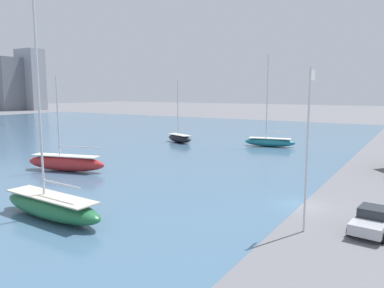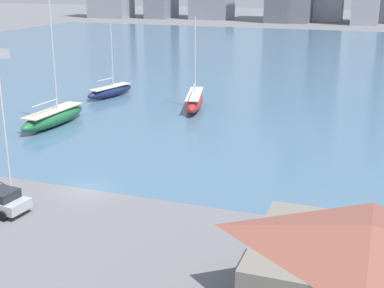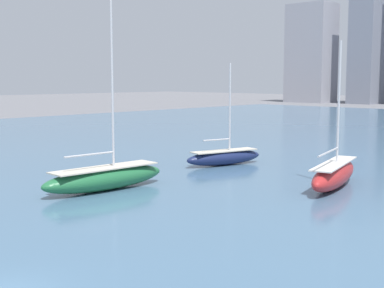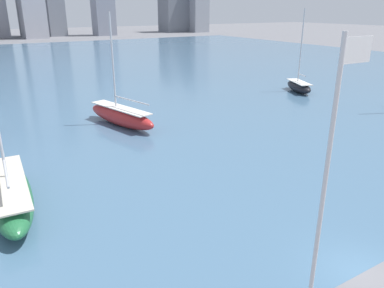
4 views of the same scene
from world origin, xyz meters
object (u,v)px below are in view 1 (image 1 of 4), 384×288
sailboat_black (179,138)px  sailboat_green (51,206)px  sailboat_teal (270,141)px  sailboat_red (66,163)px  flag_pole (308,144)px  parked_pickup_silver (372,221)px

sailboat_black → sailboat_green: bearing=-137.0°
sailboat_black → sailboat_teal: 17.02m
sailboat_green → sailboat_black: size_ratio=1.39×
sailboat_black → sailboat_teal: bearing=-54.1°
sailboat_green → sailboat_red: bearing=49.5°
flag_pole → sailboat_green: sailboat_green is taller
sailboat_red → sailboat_black: bearing=-10.0°
sailboat_red → sailboat_teal: bearing=-38.0°
sailboat_teal → parked_pickup_silver: (-35.61, -20.28, -0.05)m
sailboat_red → sailboat_teal: size_ratio=0.72×
sailboat_green → flag_pole: bearing=-63.7°
flag_pole → parked_pickup_silver: size_ratio=2.39×
parked_pickup_silver → flag_pole: bearing=-146.3°
sailboat_teal → parked_pickup_silver: 40.98m
sailboat_red → sailboat_teal: (32.96, -14.07, -0.15)m
flag_pole → sailboat_green: 19.48m
sailboat_green → sailboat_red: size_ratio=1.43×
parked_pickup_silver → sailboat_red: bearing=-178.7°
flag_pole → sailboat_red: (4.80, 30.31, -5.06)m
sailboat_red → sailboat_black: (28.97, 2.47, -0.18)m
sailboat_red → sailboat_black: 29.08m
flag_pole → parked_pickup_silver: (2.15, -4.04, -5.26)m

